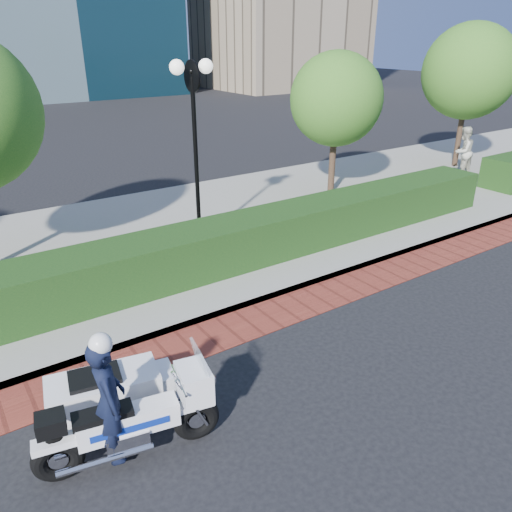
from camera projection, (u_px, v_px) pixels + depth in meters
ground at (301, 364)px, 7.98m from camera, size 120.00×120.00×0.00m
brick_strip at (249, 323)px, 9.11m from camera, size 60.00×1.00×0.01m
sidewalk at (150, 242)px, 12.48m from camera, size 60.00×8.00×0.15m
hedge_main at (193, 253)px, 10.44m from camera, size 18.00×1.20×1.00m
lamppost at (194, 125)px, 11.22m from camera, size 1.02×0.70×4.21m
tree_c at (336, 99)px, 15.01m from camera, size 2.80×2.80×4.30m
tree_d at (470, 72)px, 18.13m from camera, size 3.40×3.40×5.16m
police_motorcycle at (116, 402)px, 6.21m from camera, size 2.28×1.83×1.85m
pedestrian at (463, 152)px, 17.72m from camera, size 0.90×0.73×1.75m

